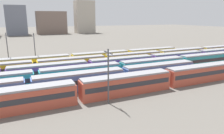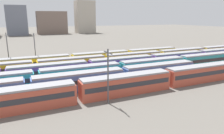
# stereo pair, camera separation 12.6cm
# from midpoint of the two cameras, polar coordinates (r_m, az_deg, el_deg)

# --- Properties ---
(ground_plane) EXTENTS (600.00, 600.00, 0.00)m
(ground_plane) POSITION_cam_midpoint_polar(r_m,az_deg,el_deg) (47.79, -27.81, -5.18)
(ground_plane) COLOR #666059
(train_track_0) EXTENTS (93.60, 3.06, 3.75)m
(train_track_0) POSITION_cam_midpoint_polar(r_m,az_deg,el_deg) (50.31, 23.51, -1.57)
(train_track_0) COLOR #BC4C38
(train_track_0) RESTS_ON ground_plane
(train_track_1) EXTENTS (55.80, 3.06, 3.75)m
(train_track_1) POSITION_cam_midpoint_polar(r_m,az_deg,el_deg) (40.84, -8.82, -3.93)
(train_track_1) COLOR #4C70BC
(train_track_1) RESTS_ON ground_plane
(train_track_2) EXTENTS (112.50, 3.06, 3.75)m
(train_track_2) POSITION_cam_midpoint_polar(r_m,az_deg,el_deg) (59.96, 18.65, 1.14)
(train_track_2) COLOR teal
(train_track_2) RESTS_ON ground_plane
(train_track_3) EXTENTS (112.50, 3.06, 3.75)m
(train_track_3) POSITION_cam_midpoint_polar(r_m,az_deg,el_deg) (60.03, 10.86, 1.63)
(train_track_3) COLOR #6B429E
(train_track_3) RESTS_ON ground_plane
(train_track_4) EXTENTS (93.60, 3.06, 3.75)m
(train_track_4) POSITION_cam_midpoint_polar(r_m,az_deg,el_deg) (62.90, 6.16, 2.34)
(train_track_4) COLOR yellow
(train_track_4) RESTS_ON ground_plane
(train_track_5) EXTENTS (74.70, 3.06, 3.75)m
(train_track_5) POSITION_cam_midpoint_polar(r_m,az_deg,el_deg) (61.13, -11.29, 1.83)
(train_track_5) COLOR yellow
(train_track_5) RESTS_ON ground_plane
(catenary_pole_1) EXTENTS (0.24, 3.20, 9.86)m
(catenary_pole_1) POSITION_cam_midpoint_polar(r_m,az_deg,el_deg) (62.03, -20.55, 4.75)
(catenary_pole_1) COLOR #4C4C51
(catenary_pole_1) RESTS_ON ground_plane
(catenary_pole_2) EXTENTS (0.24, 3.20, 9.26)m
(catenary_pole_2) POSITION_cam_midpoint_polar(r_m,az_deg,el_deg) (33.42, -1.01, -1.88)
(catenary_pole_2) COLOR #4C4C51
(catenary_pole_2) RESTS_ON ground_plane
(catenary_pole_3) EXTENTS (0.24, 3.20, 10.15)m
(catenary_pole_3) POSITION_cam_midpoint_polar(r_m,az_deg,el_deg) (62.42, -26.92, 4.33)
(catenary_pole_3) COLOR #4C4C51
(catenary_pole_3) RESTS_ON ground_plane
(distant_building_2) EXTENTS (15.61, 21.12, 23.51)m
(distant_building_2) POSITION_cam_midpoint_polar(r_m,az_deg,el_deg) (189.39, -24.90, 11.65)
(distant_building_2) COLOR slate
(distant_building_2) RESTS_ON ground_plane
(distant_building_3) EXTENTS (25.10, 12.55, 19.31)m
(distant_building_3) POSITION_cam_midpoint_polar(r_m,az_deg,el_deg) (191.29, -16.34, 11.72)
(distant_building_3) COLOR #7A665B
(distant_building_3) RESTS_ON ground_plane
(distant_building_4) EXTENTS (17.11, 12.40, 29.12)m
(distant_building_4) POSITION_cam_midpoint_polar(r_m,az_deg,el_deg) (197.71, -7.53, 13.60)
(distant_building_4) COLOR #B2A899
(distant_building_4) RESTS_ON ground_plane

